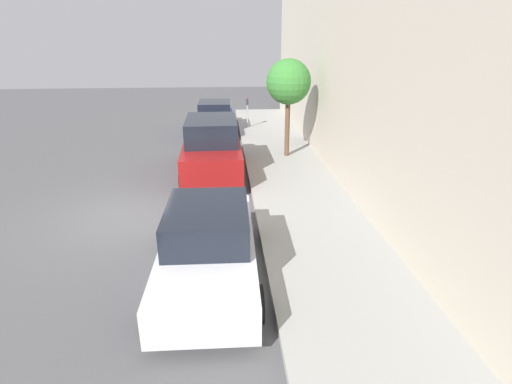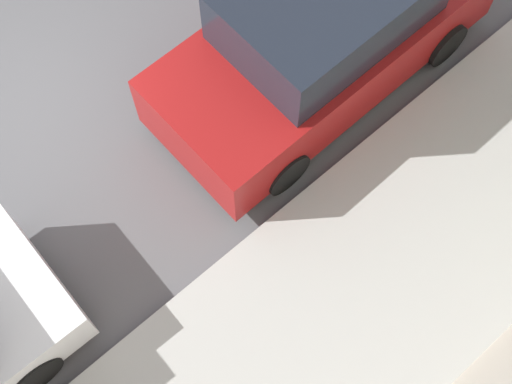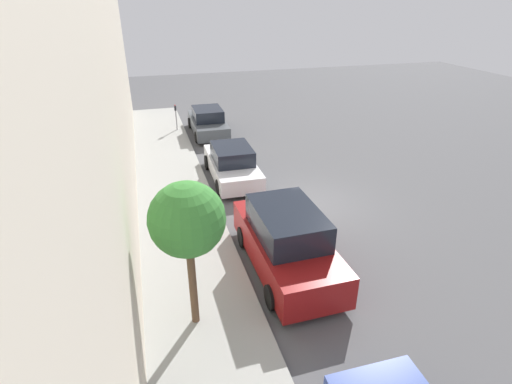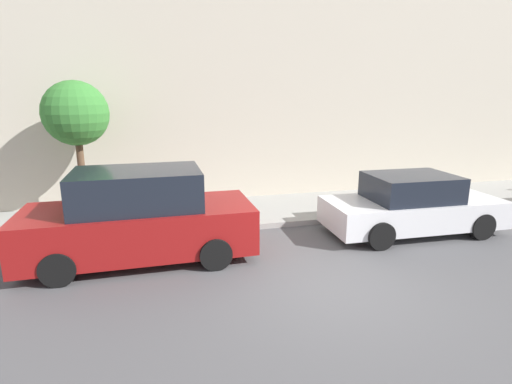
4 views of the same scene
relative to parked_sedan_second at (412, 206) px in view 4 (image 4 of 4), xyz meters
The scene contains 6 objects.
ground_plane 4.04m from the parked_sedan_second, 125.86° to the left, with size 60.00×60.00×0.00m, color #515154.
sidewalk 4.21m from the parked_sedan_second, 50.76° to the left, with size 2.92×32.00×0.15m.
building_facade 8.17m from the parked_sedan_second, 32.32° to the left, with size 2.00×32.00×12.49m.
parked_sedan_second is the anchor object (origin of this frame).
parked_suv_third 6.72m from the parked_sedan_second, 90.52° to the left, with size 2.08×4.82×1.98m.
street_tree 9.04m from the parked_sedan_second, 70.97° to the left, with size 1.69×1.69×3.72m.
Camera 4 is at (-6.25, 3.05, 3.54)m, focal length 28.00 mm.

